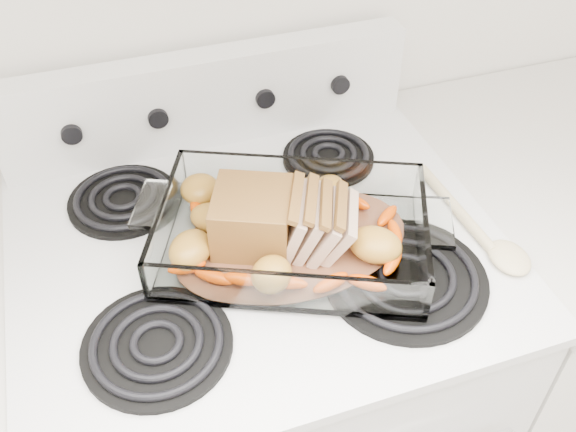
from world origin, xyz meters
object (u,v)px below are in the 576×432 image
object	(u,v)px
counter_right	(531,315)
pork_roast	(273,226)
electric_range	(263,391)
baking_dish	(292,237)

from	to	relation	value
counter_right	pork_roast	size ratio (longest dim) A/B	4.24
electric_range	counter_right	world-z (taller)	electric_range
electric_range	counter_right	size ratio (longest dim) A/B	1.20
pork_roast	baking_dish	bearing A→B (deg)	-22.63
counter_right	pork_roast	distance (m)	0.84
counter_right	baking_dish	xyz separation A→B (m)	(-0.62, -0.04, 0.50)
electric_range	counter_right	distance (m)	0.67
electric_range	pork_roast	world-z (taller)	electric_range
electric_range	baking_dish	distance (m)	0.49
pork_roast	electric_range	bearing A→B (deg)	87.73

